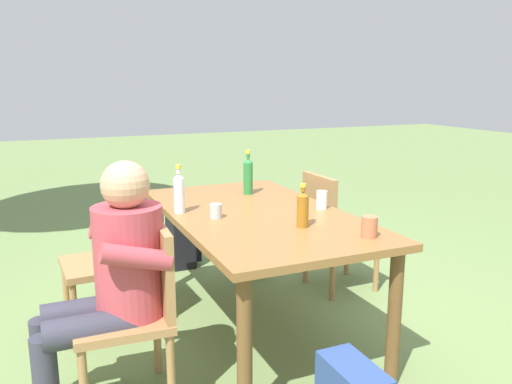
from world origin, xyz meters
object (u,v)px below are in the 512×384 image
(bottle_amber, at_px, (303,208))
(cup_terracotta, at_px, (369,227))
(dining_table, at_px, (256,226))
(cup_white, at_px, (322,200))
(bottle_clear, at_px, (179,192))
(cup_steel, at_px, (216,211))
(chair_far_left, at_px, (138,304))
(backpack_by_near_side, at_px, (182,241))
(person_in_white_shirt, at_px, (113,274))
(bottle_green, at_px, (248,175))
(chair_far_right, at_px, (113,253))
(chair_near_right, at_px, (332,225))

(bottle_amber, bearing_deg, cup_terracotta, -143.69)
(dining_table, height_order, cup_terracotta, cup_terracotta)
(dining_table, distance_m, cup_white, 0.43)
(bottle_clear, xyz_separation_m, bottle_amber, (-0.55, -0.52, -0.02))
(dining_table, relative_size, cup_steel, 21.61)
(chair_far_left, relative_size, backpack_by_near_side, 2.02)
(backpack_by_near_side, bearing_deg, bottle_amber, -173.40)
(bottle_amber, distance_m, cup_white, 0.42)
(person_in_white_shirt, xyz_separation_m, bottle_green, (0.87, -1.04, 0.24))
(backpack_by_near_side, bearing_deg, cup_steel, 173.17)
(cup_steel, bearing_deg, cup_terracotta, -138.17)
(bottle_clear, bearing_deg, cup_terracotta, -138.93)
(cup_white, xyz_separation_m, cup_steel, (0.06, 0.66, -0.01))
(dining_table, relative_size, cup_white, 15.81)
(dining_table, bearing_deg, cup_terracotta, -155.40)
(dining_table, distance_m, bottle_clear, 0.50)
(cup_steel, relative_size, cup_terracotta, 0.77)
(dining_table, relative_size, bottle_amber, 7.52)
(bottle_amber, bearing_deg, bottle_green, -3.27)
(cup_steel, bearing_deg, backpack_by_near_side, -6.83)
(cup_terracotta, distance_m, backpack_by_near_side, 2.14)
(cup_white, relative_size, cup_steel, 1.37)
(cup_white, height_order, cup_terracotta, cup_white)
(chair_far_right, height_order, backpack_by_near_side, chair_far_right)
(dining_table, bearing_deg, cup_white, -103.79)
(cup_white, bearing_deg, dining_table, 76.21)
(bottle_amber, bearing_deg, cup_white, -44.79)
(dining_table, relative_size, backpack_by_near_side, 4.09)
(chair_far_right, height_order, cup_steel, chair_far_right)
(chair_far_right, bearing_deg, dining_table, -117.09)
(chair_far_left, distance_m, bottle_amber, 0.96)
(dining_table, bearing_deg, person_in_white_shirt, 113.95)
(cup_steel, bearing_deg, cup_white, -94.99)
(person_in_white_shirt, relative_size, backpack_by_near_side, 2.73)
(bottle_green, bearing_deg, chair_far_left, 133.15)
(chair_far_right, relative_size, bottle_green, 2.88)
(chair_far_right, distance_m, bottle_amber, 1.25)
(chair_far_right, distance_m, chair_near_right, 1.57)
(chair_near_right, distance_m, cup_terracotta, 1.22)
(bottle_green, bearing_deg, chair_far_right, 94.35)
(bottle_clear, height_order, cup_terracotta, bottle_clear)
(chair_near_right, distance_m, person_in_white_shirt, 1.86)
(bottle_amber, bearing_deg, bottle_clear, 43.36)
(chair_far_right, bearing_deg, bottle_green, -85.65)
(chair_far_left, xyz_separation_m, chair_far_right, (0.80, -0.00, 0.00))
(cup_white, xyz_separation_m, cup_terracotta, (-0.59, 0.08, -0.00))
(chair_far_left, bearing_deg, chair_far_right, -0.00)
(chair_far_right, bearing_deg, bottle_clear, -123.80)
(chair_far_left, xyz_separation_m, chair_near_right, (0.80, -1.57, 0.00))
(dining_table, distance_m, backpack_by_near_side, 1.41)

